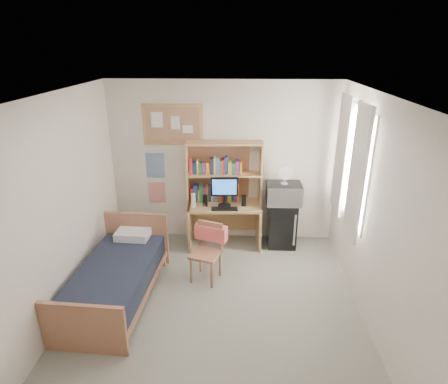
{
  "coord_description": "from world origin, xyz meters",
  "views": [
    {
      "loc": [
        0.29,
        -3.63,
        3.09
      ],
      "look_at": [
        0.06,
        1.2,
        1.16
      ],
      "focal_mm": 30.0,
      "sensor_mm": 36.0,
      "label": 1
    }
  ],
  "objects_px": {
    "desk_chair": "(206,254)",
    "bed": "(116,283)",
    "desk": "(224,225)",
    "bulletin_board": "(173,125)",
    "desk_fan": "(285,175)",
    "mini_fridge": "(282,223)",
    "speaker_right": "(244,201)",
    "monitor": "(224,192)",
    "microwave": "(284,193)",
    "speaker_left": "(205,201)"
  },
  "relations": [
    {
      "from": "monitor",
      "to": "desk_fan",
      "type": "xyz_separation_m",
      "value": [
        0.92,
        0.09,
        0.26
      ]
    },
    {
      "from": "desk",
      "to": "speaker_right",
      "type": "relative_size",
      "value": 6.66
    },
    {
      "from": "desk",
      "to": "speaker_left",
      "type": "xyz_separation_m",
      "value": [
        -0.3,
        -0.08,
        0.45
      ]
    },
    {
      "from": "bed",
      "to": "microwave",
      "type": "xyz_separation_m",
      "value": [
        2.24,
        1.52,
        0.67
      ]
    },
    {
      "from": "bulletin_board",
      "to": "speaker_left",
      "type": "relative_size",
      "value": 5.38
    },
    {
      "from": "bulletin_board",
      "to": "mini_fridge",
      "type": "relative_size",
      "value": 1.24
    },
    {
      "from": "mini_fridge",
      "to": "monitor",
      "type": "height_order",
      "value": "monitor"
    },
    {
      "from": "monitor",
      "to": "microwave",
      "type": "distance_m",
      "value": 0.93
    },
    {
      "from": "bulletin_board",
      "to": "microwave",
      "type": "height_order",
      "value": "bulletin_board"
    },
    {
      "from": "bulletin_board",
      "to": "desk",
      "type": "distance_m",
      "value": 1.78
    },
    {
      "from": "monitor",
      "to": "microwave",
      "type": "bearing_deg",
      "value": 2.13
    },
    {
      "from": "mini_fridge",
      "to": "speaker_left",
      "type": "relative_size",
      "value": 4.33
    },
    {
      "from": "microwave",
      "to": "speaker_left",
      "type": "bearing_deg",
      "value": -175.59
    },
    {
      "from": "bed",
      "to": "monitor",
      "type": "bearing_deg",
      "value": 50.28
    },
    {
      "from": "bulletin_board",
      "to": "speaker_left",
      "type": "xyz_separation_m",
      "value": [
        0.52,
        -0.37,
        -1.11
      ]
    },
    {
      "from": "speaker_left",
      "to": "bed",
      "type": "bearing_deg",
      "value": -129.13
    },
    {
      "from": "desk",
      "to": "monitor",
      "type": "relative_size",
      "value": 2.56
    },
    {
      "from": "mini_fridge",
      "to": "monitor",
      "type": "xyz_separation_m",
      "value": [
        -0.92,
        -0.11,
        0.57
      ]
    },
    {
      "from": "bed",
      "to": "speaker_right",
      "type": "bearing_deg",
      "value": 44.77
    },
    {
      "from": "desk",
      "to": "speaker_left",
      "type": "height_order",
      "value": "speaker_left"
    },
    {
      "from": "bulletin_board",
      "to": "speaker_right",
      "type": "distance_m",
      "value": 1.61
    },
    {
      "from": "speaker_left",
      "to": "desk_fan",
      "type": "bearing_deg",
      "value": 1.61
    },
    {
      "from": "desk_chair",
      "to": "bed",
      "type": "distance_m",
      "value": 1.22
    },
    {
      "from": "mini_fridge",
      "to": "speaker_right",
      "type": "height_order",
      "value": "speaker_right"
    },
    {
      "from": "bulletin_board",
      "to": "bed",
      "type": "bearing_deg",
      "value": -105.69
    },
    {
      "from": "speaker_left",
      "to": "desk_fan",
      "type": "xyz_separation_m",
      "value": [
        1.22,
        0.1,
        0.4
      ]
    },
    {
      "from": "desk",
      "to": "desk_fan",
      "type": "height_order",
      "value": "desk_fan"
    },
    {
      "from": "speaker_right",
      "to": "monitor",
      "type": "bearing_deg",
      "value": -180.0
    },
    {
      "from": "microwave",
      "to": "desk_fan",
      "type": "bearing_deg",
      "value": 0.0
    },
    {
      "from": "microwave",
      "to": "monitor",
      "type": "bearing_deg",
      "value": -175.07
    },
    {
      "from": "bed",
      "to": "speaker_right",
      "type": "height_order",
      "value": "speaker_right"
    },
    {
      "from": "desk",
      "to": "monitor",
      "type": "height_order",
      "value": "monitor"
    },
    {
      "from": "bed",
      "to": "monitor",
      "type": "height_order",
      "value": "monitor"
    },
    {
      "from": "desk",
      "to": "mini_fridge",
      "type": "bearing_deg",
      "value": -0.35
    },
    {
      "from": "bulletin_board",
      "to": "microwave",
      "type": "relative_size",
      "value": 1.75
    },
    {
      "from": "monitor",
      "to": "speaker_right",
      "type": "relative_size",
      "value": 2.6
    },
    {
      "from": "mini_fridge",
      "to": "microwave",
      "type": "bearing_deg",
      "value": -90.0
    },
    {
      "from": "desk_chair",
      "to": "speaker_left",
      "type": "bearing_deg",
      "value": 113.6
    },
    {
      "from": "mini_fridge",
      "to": "desk_fan",
      "type": "distance_m",
      "value": 0.83
    },
    {
      "from": "bulletin_board",
      "to": "desk_fan",
      "type": "relative_size",
      "value": 3.4
    },
    {
      "from": "desk",
      "to": "bed",
      "type": "relative_size",
      "value": 0.65
    },
    {
      "from": "desk",
      "to": "speaker_right",
      "type": "bearing_deg",
      "value": -11.31
    },
    {
      "from": "bulletin_board",
      "to": "desk_fan",
      "type": "distance_m",
      "value": 1.9
    },
    {
      "from": "desk_chair",
      "to": "speaker_left",
      "type": "distance_m",
      "value": 1.01
    },
    {
      "from": "desk",
      "to": "speaker_right",
      "type": "distance_m",
      "value": 0.54
    },
    {
      "from": "bed",
      "to": "speaker_left",
      "type": "relative_size",
      "value": 10.17
    },
    {
      "from": "speaker_right",
      "to": "mini_fridge",
      "type": "bearing_deg",
      "value": 4.95
    },
    {
      "from": "desk",
      "to": "bed",
      "type": "bearing_deg",
      "value": -134.75
    },
    {
      "from": "desk_chair",
      "to": "mini_fridge",
      "type": "height_order",
      "value": "desk_chair"
    },
    {
      "from": "desk_fan",
      "to": "monitor",
      "type": "bearing_deg",
      "value": -175.07
    }
  ]
}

